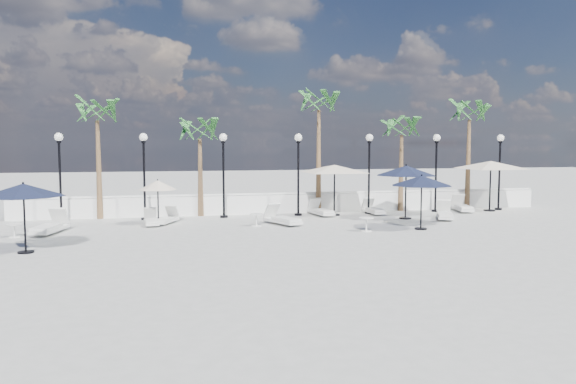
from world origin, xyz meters
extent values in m
plane|color=#959691|center=(0.00, 0.00, 0.00)|extent=(100.00, 100.00, 0.00)
cube|color=white|center=(0.00, 7.50, 0.45)|extent=(26.00, 0.30, 0.90)
cube|color=white|center=(0.00, 7.50, 0.97)|extent=(26.00, 0.12, 0.08)
cylinder|color=black|center=(-10.50, 6.50, 0.05)|extent=(0.36, 0.36, 0.10)
cylinder|color=black|center=(-10.50, 6.50, 1.75)|extent=(0.10, 0.10, 3.50)
cylinder|color=black|center=(-10.50, 6.50, 3.45)|extent=(0.18, 0.18, 0.10)
sphere|color=white|center=(-10.50, 6.50, 3.66)|extent=(0.36, 0.36, 0.36)
cylinder|color=black|center=(-7.00, 6.50, 0.05)|extent=(0.36, 0.36, 0.10)
cylinder|color=black|center=(-7.00, 6.50, 1.75)|extent=(0.10, 0.10, 3.50)
cylinder|color=black|center=(-7.00, 6.50, 3.45)|extent=(0.18, 0.18, 0.10)
sphere|color=white|center=(-7.00, 6.50, 3.66)|extent=(0.36, 0.36, 0.36)
cylinder|color=black|center=(-3.50, 6.50, 0.05)|extent=(0.36, 0.36, 0.10)
cylinder|color=black|center=(-3.50, 6.50, 1.75)|extent=(0.10, 0.10, 3.50)
cylinder|color=black|center=(-3.50, 6.50, 3.45)|extent=(0.18, 0.18, 0.10)
sphere|color=white|center=(-3.50, 6.50, 3.66)|extent=(0.36, 0.36, 0.36)
cylinder|color=black|center=(0.00, 6.50, 0.05)|extent=(0.36, 0.36, 0.10)
cylinder|color=black|center=(0.00, 6.50, 1.75)|extent=(0.10, 0.10, 3.50)
cylinder|color=black|center=(0.00, 6.50, 3.45)|extent=(0.18, 0.18, 0.10)
sphere|color=white|center=(0.00, 6.50, 3.66)|extent=(0.36, 0.36, 0.36)
cylinder|color=black|center=(3.50, 6.50, 0.05)|extent=(0.36, 0.36, 0.10)
cylinder|color=black|center=(3.50, 6.50, 1.75)|extent=(0.10, 0.10, 3.50)
cylinder|color=black|center=(3.50, 6.50, 3.45)|extent=(0.18, 0.18, 0.10)
sphere|color=white|center=(3.50, 6.50, 3.66)|extent=(0.36, 0.36, 0.36)
cylinder|color=black|center=(7.00, 6.50, 0.05)|extent=(0.36, 0.36, 0.10)
cylinder|color=black|center=(7.00, 6.50, 1.75)|extent=(0.10, 0.10, 3.50)
cylinder|color=black|center=(7.00, 6.50, 3.45)|extent=(0.18, 0.18, 0.10)
sphere|color=white|center=(7.00, 6.50, 3.66)|extent=(0.36, 0.36, 0.36)
cylinder|color=black|center=(10.50, 6.50, 0.05)|extent=(0.36, 0.36, 0.10)
cylinder|color=black|center=(10.50, 6.50, 1.75)|extent=(0.10, 0.10, 3.50)
cylinder|color=black|center=(10.50, 6.50, 3.45)|extent=(0.18, 0.18, 0.10)
sphere|color=white|center=(10.50, 6.50, 3.66)|extent=(0.36, 0.36, 0.36)
cone|color=brown|center=(-9.00, 7.30, 2.20)|extent=(0.28, 0.28, 4.40)
cone|color=brown|center=(-4.50, 7.30, 1.80)|extent=(0.28, 0.28, 3.60)
cone|color=brown|center=(1.20, 7.30, 2.50)|extent=(0.28, 0.28, 5.00)
cone|color=brown|center=(5.50, 7.30, 1.90)|extent=(0.28, 0.28, 3.80)
cone|color=brown|center=(9.20, 7.30, 2.30)|extent=(0.28, 0.28, 4.60)
cube|color=silver|center=(-10.36, 3.28, 0.17)|extent=(1.16, 2.20, 0.11)
cube|color=silver|center=(-10.43, 3.01, 0.29)|extent=(0.96, 1.53, 0.11)
cube|color=silver|center=(-10.17, 4.11, 0.59)|extent=(0.75, 0.63, 0.65)
cube|color=silver|center=(-6.69, 4.67, 0.13)|extent=(0.68, 1.64, 0.09)
cube|color=silver|center=(-6.67, 4.46, 0.22)|extent=(0.60, 1.12, 0.09)
cube|color=silver|center=(-6.74, 5.32, 0.45)|extent=(0.53, 0.42, 0.50)
cube|color=silver|center=(-6.09, 5.01, 0.13)|extent=(1.14, 1.67, 0.09)
cube|color=silver|center=(-6.18, 4.82, 0.22)|extent=(0.90, 1.19, 0.09)
cube|color=silver|center=(-5.83, 5.60, 0.45)|extent=(0.61, 0.55, 0.50)
cube|color=silver|center=(-1.33, 3.71, 0.16)|extent=(1.40, 2.05, 0.11)
cube|color=silver|center=(-1.22, 3.47, 0.27)|extent=(1.10, 1.46, 0.11)
cube|color=silver|center=(-1.65, 4.43, 0.55)|extent=(0.75, 0.67, 0.61)
cube|color=silver|center=(3.64, 6.20, 0.14)|extent=(0.63, 1.74, 0.09)
cube|color=silver|center=(3.64, 5.97, 0.24)|extent=(0.57, 1.18, 0.09)
cube|color=silver|center=(3.62, 6.90, 0.48)|extent=(0.55, 0.42, 0.54)
cube|color=silver|center=(6.08, 3.77, 0.16)|extent=(1.37, 2.02, 0.10)
cube|color=silver|center=(5.98, 3.53, 0.27)|extent=(1.08, 1.43, 0.10)
cube|color=silver|center=(6.40, 4.48, 0.54)|extent=(0.74, 0.66, 0.60)
cube|color=silver|center=(1.02, 6.20, 0.15)|extent=(0.92, 1.90, 0.10)
cube|color=silver|center=(1.07, 5.96, 0.26)|extent=(0.78, 1.31, 0.10)
cube|color=silver|center=(0.89, 6.93, 0.51)|extent=(0.64, 0.53, 0.57)
cube|color=silver|center=(8.31, 6.20, 0.16)|extent=(1.05, 2.02, 0.10)
cube|color=silver|center=(8.25, 5.95, 0.27)|extent=(0.87, 1.40, 0.10)
cube|color=silver|center=(8.48, 6.96, 0.54)|extent=(0.69, 0.58, 0.60)
cylinder|color=silver|center=(-11.46, 2.69, 0.01)|extent=(0.39, 0.39, 0.03)
cylinder|color=silver|center=(-11.46, 2.69, 0.23)|extent=(0.06, 0.06, 0.46)
cylinder|color=silver|center=(-11.46, 2.69, 0.47)|extent=(0.50, 0.50, 0.03)
cylinder|color=silver|center=(-2.47, 3.52, 0.02)|extent=(0.41, 0.41, 0.03)
cylinder|color=silver|center=(-2.47, 3.52, 0.25)|extent=(0.06, 0.06, 0.50)
cylinder|color=silver|center=(-2.47, 3.52, 0.51)|extent=(0.54, 0.54, 0.03)
cylinder|color=silver|center=(1.47, 1.29, 0.02)|extent=(0.43, 0.43, 0.03)
cylinder|color=silver|center=(1.47, 1.29, 0.26)|extent=(0.06, 0.06, 0.51)
cylinder|color=silver|center=(1.47, 1.29, 0.53)|extent=(0.56, 0.56, 0.03)
cylinder|color=black|center=(-10.35, -0.50, 0.03)|extent=(0.48, 0.48, 0.05)
cylinder|color=black|center=(-10.35, -0.50, 1.06)|extent=(0.06, 0.06, 2.12)
cone|color=black|center=(-10.35, -0.50, 1.96)|extent=(2.51, 2.51, 0.39)
sphere|color=black|center=(-10.35, -0.50, 2.18)|extent=(0.07, 0.07, 0.07)
cylinder|color=black|center=(4.45, 4.36, 0.03)|extent=(0.55, 0.55, 0.06)
cylinder|color=black|center=(4.45, 4.36, 1.18)|extent=(0.07, 0.07, 2.35)
cone|color=black|center=(4.45, 4.36, 2.18)|extent=(2.75, 2.75, 0.44)
sphere|color=black|center=(4.45, 4.36, 2.42)|extent=(0.08, 0.08, 0.08)
cylinder|color=black|center=(3.76, 1.33, 0.03)|extent=(0.49, 0.49, 0.05)
cylinder|color=black|center=(3.76, 1.33, 1.04)|extent=(0.06, 0.06, 2.09)
cone|color=black|center=(3.76, 1.33, 1.93)|extent=(2.44, 2.44, 0.39)
sphere|color=black|center=(3.76, 1.33, 2.15)|extent=(0.07, 0.07, 0.07)
cylinder|color=black|center=(1.67, 6.20, 0.03)|extent=(0.53, 0.53, 0.06)
cylinder|color=black|center=(1.67, 6.20, 1.18)|extent=(0.07, 0.07, 2.36)
pyramid|color=beige|center=(1.67, 6.20, 2.39)|extent=(5.22, 5.22, 0.36)
cylinder|color=black|center=(9.81, 6.20, 0.03)|extent=(0.57, 0.57, 0.07)
cylinder|color=black|center=(9.81, 6.20, 1.24)|extent=(0.08, 0.08, 2.48)
pyramid|color=beige|center=(9.81, 6.20, 2.51)|extent=(5.38, 5.38, 0.39)
cylinder|color=black|center=(-6.40, 4.79, 0.03)|extent=(0.49, 0.49, 0.05)
cylinder|color=black|center=(-6.40, 4.79, 0.91)|extent=(0.06, 0.06, 1.82)
cone|color=beige|center=(-6.40, 4.79, 1.67)|extent=(1.56, 1.56, 0.39)
sphere|color=black|center=(-6.40, 4.79, 1.88)|extent=(0.07, 0.07, 0.07)
camera|label=1|loc=(-6.03, -19.02, 3.41)|focal=35.00mm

